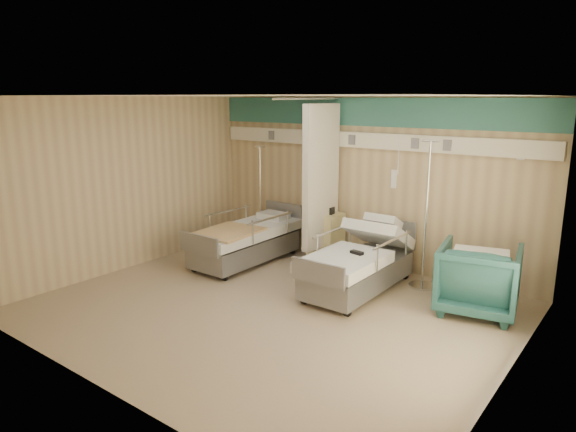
% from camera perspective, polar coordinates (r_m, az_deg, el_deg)
% --- Properties ---
extents(ground, '(6.00, 5.00, 0.00)m').
position_cam_1_polar(ground, '(7.03, -1.95, -10.27)').
color(ground, tan).
rests_on(ground, ground).
extents(room_walls, '(6.04, 5.04, 2.82)m').
position_cam_1_polar(room_walls, '(6.74, -0.91, 5.20)').
color(room_walls, tan).
rests_on(room_walls, ground).
extents(bed_right, '(1.00, 2.16, 0.63)m').
position_cam_1_polar(bed_right, '(7.61, 7.80, -5.98)').
color(bed_right, silver).
rests_on(bed_right, ground).
extents(bed_left, '(1.00, 2.16, 0.63)m').
position_cam_1_polar(bed_left, '(8.84, -4.74, -3.20)').
color(bed_left, silver).
rests_on(bed_left, ground).
extents(bedside_cabinet, '(0.50, 0.48, 0.85)m').
position_cam_1_polar(bedside_cabinet, '(8.88, 4.21, -2.37)').
color(bedside_cabinet, '#D9CE87').
rests_on(bedside_cabinet, ground).
extents(visitor_armchair, '(1.15, 1.18, 0.92)m').
position_cam_1_polar(visitor_armchair, '(7.22, 20.39, -6.55)').
color(visitor_armchair, '#1E4D4B').
rests_on(visitor_armchair, ground).
extents(waffle_blanket, '(0.81, 0.75, 0.08)m').
position_cam_1_polar(waffle_blanket, '(7.06, 20.75, -2.74)').
color(waffle_blanket, white).
rests_on(waffle_blanket, visitor_armchair).
extents(iv_stand_right, '(0.39, 0.39, 2.20)m').
position_cam_1_polar(iv_stand_right, '(7.91, 14.82, -4.55)').
color(iv_stand_right, silver).
rests_on(iv_stand_right, ground).
extents(iv_stand_left, '(0.34, 0.34, 1.90)m').
position_cam_1_polar(iv_stand_left, '(9.83, -3.04, -1.04)').
color(iv_stand_left, silver).
rests_on(iv_stand_left, ground).
extents(call_remote, '(0.20, 0.12, 0.04)m').
position_cam_1_polar(call_remote, '(7.29, 7.66, -4.05)').
color(call_remote, black).
rests_on(call_remote, bed_right).
extents(tan_blanket, '(0.92, 1.12, 0.04)m').
position_cam_1_polar(tan_blanket, '(8.39, -6.66, -1.76)').
color(tan_blanket, tan).
rests_on(tan_blanket, bed_left).
extents(toiletry_bag, '(0.23, 0.16, 0.12)m').
position_cam_1_polar(toiletry_bag, '(8.74, 4.40, 0.64)').
color(toiletry_bag, black).
rests_on(toiletry_bag, bedside_cabinet).
extents(white_cup, '(0.11, 0.11, 0.13)m').
position_cam_1_polar(white_cup, '(8.89, 4.20, 0.91)').
color(white_cup, white).
rests_on(white_cup, bedside_cabinet).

